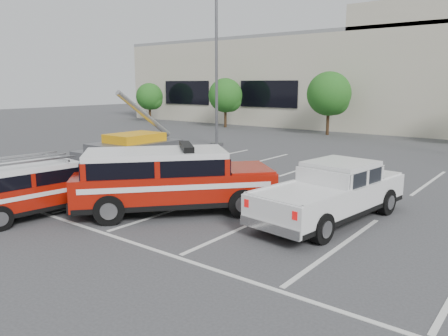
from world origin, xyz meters
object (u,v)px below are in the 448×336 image
object	(u,v)px
light_pole_left	(216,63)
fire_chief_suv	(171,184)
tree_far_left	(150,97)
ladder_suv	(35,192)
tree_left	(226,97)
utility_rig	(132,152)
convention_building	(435,74)
white_pickup	(331,198)
tree_mid_left	(330,95)

from	to	relation	value
light_pole_left	fire_chief_suv	size ratio (longest dim) A/B	1.73
tree_far_left	fire_chief_suv	size ratio (longest dim) A/B	0.67
fire_chief_suv	ladder_suv	distance (m)	4.09
tree_left	utility_rig	bearing A→B (deg)	-65.56
convention_building	white_pickup	size ratio (longest dim) A/B	10.54
tree_far_left	ladder_suv	distance (m)	33.33
tree_far_left	light_pole_left	world-z (taller)	light_pole_left
convention_building	tree_far_left	xyz separation A→B (m)	(-25.09, -9.82, -2.22)
white_pickup	ladder_suv	world-z (taller)	ladder_suv
fire_chief_suv	tree_mid_left	bearing A→B (deg)	144.08
tree_left	utility_rig	xyz separation A→B (m)	(8.26, -18.18, -2.05)
convention_building	tree_mid_left	xyz separation A→B (m)	(-5.09, -9.82, -1.68)
tree_left	white_pickup	xyz separation A→B (m)	(19.23, -20.13, -2.10)
tree_mid_left	white_pickup	size ratio (longest dim) A/B	0.85
utility_rig	tree_far_left	bearing A→B (deg)	135.33
tree_mid_left	convention_building	bearing A→B (deg)	62.60
convention_building	white_pickup	bearing A→B (deg)	-82.13
tree_far_left	tree_left	distance (m)	10.00
convention_building	ladder_suv	size ratio (longest dim) A/B	12.88
tree_left	ladder_suv	xyz separation A→B (m)	(11.90, -25.06, -2.06)
fire_chief_suv	white_pickup	size ratio (longest dim) A/B	1.04
ladder_suv	white_pickup	bearing A→B (deg)	40.01
ladder_suv	utility_rig	size ratio (longest dim) A/B	1.08
convention_building	ladder_suv	xyz separation A→B (m)	(-3.19, -34.88, -4.01)
convention_building	fire_chief_suv	world-z (taller)	convention_building
tree_left	tree_mid_left	distance (m)	10.00
tree_mid_left	ladder_suv	bearing A→B (deg)	-85.68
convention_building	utility_rig	bearing A→B (deg)	-103.70
ladder_suv	tree_mid_left	bearing A→B (deg)	100.42
convention_building	light_pole_left	bearing A→B (deg)	-112.39
convention_building	tree_far_left	distance (m)	27.03
tree_far_left	white_pickup	size ratio (longest dim) A/B	0.70
tree_mid_left	utility_rig	distance (m)	18.41
tree_left	white_pickup	distance (m)	27.92
convention_building	fire_chief_suv	distance (m)	32.37
fire_chief_suv	light_pole_left	bearing A→B (deg)	164.79
convention_building	tree_mid_left	size ratio (longest dim) A/B	12.38
convention_building	ladder_suv	world-z (taller)	convention_building
convention_building	tree_mid_left	bearing A→B (deg)	-117.40
tree_far_left	tree_left	bearing A→B (deg)	0.00
tree_far_left	ladder_suv	bearing A→B (deg)	-48.85
ladder_suv	tree_left	bearing A→B (deg)	121.49
light_pole_left	tree_far_left	bearing A→B (deg)	149.29
tree_far_left	white_pickup	world-z (taller)	tree_far_left
ladder_suv	convention_building	bearing A→B (deg)	90.86
fire_chief_suv	white_pickup	xyz separation A→B (m)	(4.30, 2.19, -0.19)
light_pole_left	white_pickup	world-z (taller)	light_pole_left
light_pole_left	ladder_suv	xyz separation A→B (m)	(4.99, -15.01, -4.48)
light_pole_left	convention_building	bearing A→B (deg)	67.61
white_pickup	utility_rig	size ratio (longest dim) A/B	1.32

